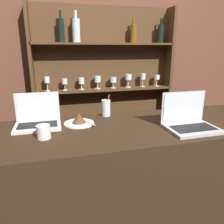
% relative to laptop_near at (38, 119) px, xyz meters
% --- Properties ---
extents(bar_counter, '(2.16, 0.67, 0.97)m').
position_rel_laptop_near_xyz_m(bar_counter, '(0.70, -0.18, -0.53)').
color(bar_counter, black).
rests_on(bar_counter, ground_plane).
extents(back_wall, '(7.00, 0.06, 2.70)m').
position_rel_laptop_near_xyz_m(back_wall, '(0.70, 0.94, 0.34)').
color(back_wall, brown).
rests_on(back_wall, ground_plane).
extents(back_shelf, '(1.50, 0.18, 1.89)m').
position_rel_laptop_near_xyz_m(back_shelf, '(0.66, 0.86, -0.01)').
color(back_shelf, '#472D19').
rests_on(back_shelf, ground_plane).
extents(laptop_near, '(0.29, 0.23, 0.21)m').
position_rel_laptop_near_xyz_m(laptop_near, '(0.00, 0.00, 0.00)').
color(laptop_near, silver).
rests_on(laptop_near, bar_counter).
extents(laptop_far, '(0.32, 0.24, 0.23)m').
position_rel_laptop_near_xyz_m(laptop_far, '(0.95, -0.31, 0.00)').
color(laptop_far, '#ADADB2').
rests_on(laptop_far, bar_counter).
extents(cake_plate, '(0.21, 0.21, 0.08)m').
position_rel_laptop_near_xyz_m(cake_plate, '(0.27, -0.05, -0.02)').
color(cake_plate, white).
rests_on(cake_plate, bar_counter).
extents(water_glass, '(0.07, 0.07, 0.17)m').
position_rel_laptop_near_xyz_m(water_glass, '(0.49, 0.09, 0.02)').
color(water_glass, silver).
rests_on(water_glass, bar_counter).
extents(coffee_cup, '(0.08, 0.08, 0.08)m').
position_rel_laptop_near_xyz_m(coffee_cup, '(0.04, -0.24, -0.00)').
color(coffee_cup, silver).
rests_on(coffee_cup, bar_counter).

